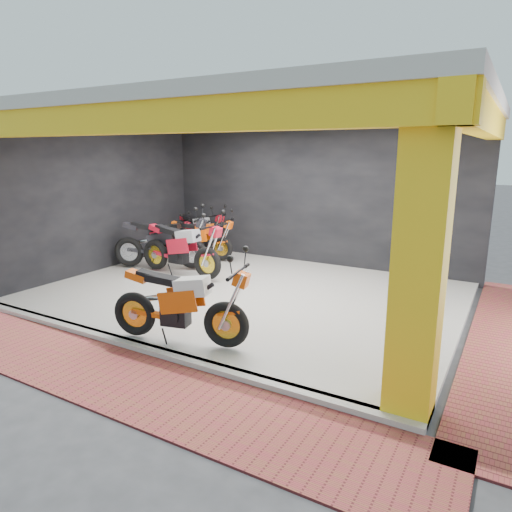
# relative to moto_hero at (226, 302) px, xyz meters

# --- Properties ---
(ground) EXTENTS (80.00, 80.00, 0.00)m
(ground) POSITION_rel_moto_hero_xyz_m (-1.15, 0.50, -0.80)
(ground) COLOR #2D2D30
(ground) RESTS_ON ground
(showroom_floor) EXTENTS (8.00, 6.00, 0.10)m
(showroom_floor) POSITION_rel_moto_hero_xyz_m (-1.15, 2.50, -0.75)
(showroom_floor) COLOR silver
(showroom_floor) RESTS_ON ground
(showroom_ceiling) EXTENTS (8.40, 6.40, 0.20)m
(showroom_ceiling) POSITION_rel_moto_hero_xyz_m (-1.15, 2.50, 2.80)
(showroom_ceiling) COLOR beige
(showroom_ceiling) RESTS_ON corner_column
(back_wall) EXTENTS (8.20, 0.20, 3.50)m
(back_wall) POSITION_rel_moto_hero_xyz_m (-1.15, 5.60, 0.95)
(back_wall) COLOR black
(back_wall) RESTS_ON ground
(left_wall) EXTENTS (0.20, 6.20, 3.50)m
(left_wall) POSITION_rel_moto_hero_xyz_m (-5.25, 2.50, 0.95)
(left_wall) COLOR black
(left_wall) RESTS_ON ground
(corner_column) EXTENTS (0.50, 0.50, 3.50)m
(corner_column) POSITION_rel_moto_hero_xyz_m (2.60, -0.25, 0.95)
(corner_column) COLOR yellow
(corner_column) RESTS_ON ground
(header_beam_front) EXTENTS (8.40, 0.30, 0.40)m
(header_beam_front) POSITION_rel_moto_hero_xyz_m (-1.15, -0.50, 2.50)
(header_beam_front) COLOR yellow
(header_beam_front) RESTS_ON corner_column
(header_beam_right) EXTENTS (0.30, 6.40, 0.40)m
(header_beam_right) POSITION_rel_moto_hero_xyz_m (2.85, 2.50, 2.50)
(header_beam_right) COLOR yellow
(header_beam_right) RESTS_ON corner_column
(floor_kerb) EXTENTS (8.00, 0.20, 0.10)m
(floor_kerb) POSITION_rel_moto_hero_xyz_m (-1.15, -0.52, -0.75)
(floor_kerb) COLOR silver
(floor_kerb) RESTS_ON ground
(paver_front) EXTENTS (9.00, 1.40, 0.03)m
(paver_front) POSITION_rel_moto_hero_xyz_m (-1.15, -1.30, -0.79)
(paver_front) COLOR maroon
(paver_front) RESTS_ON ground
(moto_hero) EXTENTS (2.42, 1.34, 1.40)m
(moto_hero) POSITION_rel_moto_hero_xyz_m (0.00, 0.00, 0.00)
(moto_hero) COLOR #D94D09
(moto_hero) RESTS_ON showroom_floor
(moto_row_a) EXTENTS (2.45, 1.00, 1.47)m
(moto_row_a) POSITION_rel_moto_hero_xyz_m (-2.35, 2.77, 0.04)
(moto_row_a) COLOR red
(moto_row_a) RESTS_ON showroom_floor
(moto_row_b) EXTENTS (2.59, 1.78, 1.48)m
(moto_row_b) POSITION_rel_moto_hero_xyz_m (-3.23, 3.36, 0.04)
(moto_row_b) COLOR black
(moto_row_b) RESTS_ON showroom_floor
(moto_row_c) EXTENTS (2.18, 1.08, 1.27)m
(moto_row_c) POSITION_rel_moto_hero_xyz_m (-3.11, 4.43, -0.06)
(moto_row_c) COLOR #FF590A
(moto_row_c) RESTS_ON showroom_floor
(moto_row_d) EXTENTS (2.02, 1.20, 1.16)m
(moto_row_d) POSITION_rel_moto_hero_xyz_m (-4.30, 4.25, -0.12)
(moto_row_d) COLOR #AC1221
(moto_row_d) RESTS_ON showroom_floor
(moto_row_e) EXTENTS (2.16, 0.97, 1.28)m
(moto_row_e) POSITION_rel_moto_hero_xyz_m (-3.90, 5.22, -0.06)
(moto_row_e) COLOR #AF121F
(moto_row_e) RESTS_ON showroom_floor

